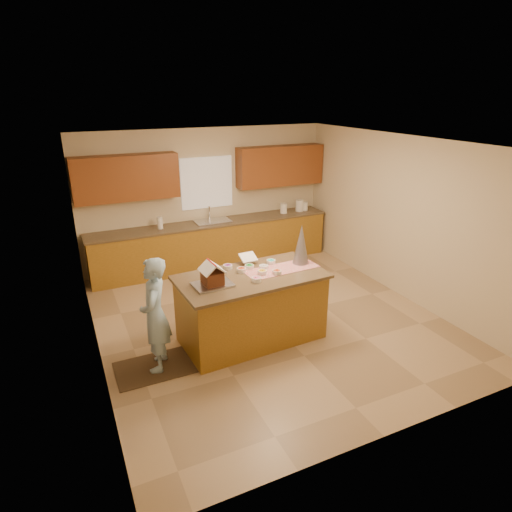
% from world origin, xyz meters
% --- Properties ---
extents(floor, '(5.50, 5.50, 0.00)m').
position_xyz_m(floor, '(0.00, 0.00, 0.00)').
color(floor, tan).
rests_on(floor, ground).
extents(ceiling, '(5.50, 5.50, 0.00)m').
position_xyz_m(ceiling, '(0.00, 0.00, 2.70)').
color(ceiling, silver).
rests_on(ceiling, floor).
extents(wall_back, '(5.50, 5.50, 0.00)m').
position_xyz_m(wall_back, '(0.00, 2.75, 1.35)').
color(wall_back, beige).
rests_on(wall_back, floor).
extents(wall_front, '(5.50, 5.50, 0.00)m').
position_xyz_m(wall_front, '(0.00, -2.75, 1.35)').
color(wall_front, beige).
rests_on(wall_front, floor).
extents(wall_left, '(5.50, 5.50, 0.00)m').
position_xyz_m(wall_left, '(-2.50, 0.00, 1.35)').
color(wall_left, beige).
rests_on(wall_left, floor).
extents(wall_right, '(5.50, 5.50, 0.00)m').
position_xyz_m(wall_right, '(2.50, 0.00, 1.35)').
color(wall_right, beige).
rests_on(wall_right, floor).
extents(stone_accent, '(0.00, 2.50, 2.50)m').
position_xyz_m(stone_accent, '(-2.48, -0.80, 1.25)').
color(stone_accent, gray).
rests_on(stone_accent, wall_left).
extents(window_curtain, '(1.05, 0.03, 1.00)m').
position_xyz_m(window_curtain, '(0.00, 2.72, 1.65)').
color(window_curtain, white).
rests_on(window_curtain, wall_back).
extents(back_counter_base, '(4.80, 0.60, 0.88)m').
position_xyz_m(back_counter_base, '(0.00, 2.45, 0.44)').
color(back_counter_base, '#9E6820').
rests_on(back_counter_base, floor).
extents(back_counter_top, '(4.85, 0.63, 0.04)m').
position_xyz_m(back_counter_top, '(0.00, 2.45, 0.90)').
color(back_counter_top, brown).
rests_on(back_counter_top, back_counter_base).
extents(upper_cabinet_left, '(1.85, 0.35, 0.80)m').
position_xyz_m(upper_cabinet_left, '(-1.55, 2.57, 1.90)').
color(upper_cabinet_left, brown).
rests_on(upper_cabinet_left, wall_back).
extents(upper_cabinet_right, '(1.85, 0.35, 0.80)m').
position_xyz_m(upper_cabinet_right, '(1.55, 2.57, 1.90)').
color(upper_cabinet_right, brown).
rests_on(upper_cabinet_right, wall_back).
extents(sink, '(0.70, 0.45, 0.12)m').
position_xyz_m(sink, '(0.00, 2.45, 0.89)').
color(sink, silver).
rests_on(sink, back_counter_top).
extents(faucet, '(0.03, 0.03, 0.28)m').
position_xyz_m(faucet, '(0.00, 2.63, 1.06)').
color(faucet, silver).
rests_on(faucet, back_counter_top).
extents(island_base, '(1.99, 1.07, 0.95)m').
position_xyz_m(island_base, '(-0.46, -0.42, 0.47)').
color(island_base, '#9E6820').
rests_on(island_base, floor).
extents(island_top, '(2.08, 1.16, 0.04)m').
position_xyz_m(island_top, '(-0.46, -0.42, 0.97)').
color(island_top, brown).
rests_on(island_top, island_base).
extents(table_runner, '(1.10, 0.44, 0.01)m').
position_xyz_m(table_runner, '(0.02, -0.40, 0.99)').
color(table_runner, '#AD0C11').
rests_on(table_runner, island_top).
extents(baking_tray, '(0.51, 0.39, 0.03)m').
position_xyz_m(baking_tray, '(-1.05, -0.51, 1.00)').
color(baking_tray, silver).
rests_on(baking_tray, island_top).
extents(cookbook, '(0.25, 0.20, 0.10)m').
position_xyz_m(cookbook, '(-0.32, -0.01, 1.09)').
color(cookbook, white).
rests_on(cookbook, island_top).
extents(tinsel_tree, '(0.25, 0.25, 0.59)m').
position_xyz_m(tinsel_tree, '(0.37, -0.32, 1.29)').
color(tinsel_tree, '#B1B3BE').
rests_on(tinsel_tree, island_top).
extents(rug, '(1.02, 0.66, 0.01)m').
position_xyz_m(rug, '(-1.88, -0.55, 0.01)').
color(rug, black).
rests_on(rug, floor).
extents(boy, '(0.53, 0.64, 1.50)m').
position_xyz_m(boy, '(-1.83, -0.55, 0.76)').
color(boy, '#9EC6E1').
rests_on(boy, rug).
extents(canister_a, '(0.15, 0.15, 0.21)m').
position_xyz_m(canister_a, '(1.59, 2.45, 1.02)').
color(canister_a, white).
rests_on(canister_a, back_counter_top).
extents(canister_b, '(0.17, 0.17, 0.24)m').
position_xyz_m(canister_b, '(1.98, 2.45, 1.04)').
color(canister_b, white).
rests_on(canister_b, back_counter_top).
extents(canister_c, '(0.13, 0.13, 0.19)m').
position_xyz_m(canister_c, '(2.11, 2.45, 1.01)').
color(canister_c, white).
rests_on(canister_c, back_counter_top).
extents(paper_towel, '(0.10, 0.10, 0.22)m').
position_xyz_m(paper_towel, '(-1.04, 2.45, 1.03)').
color(paper_towel, white).
rests_on(paper_towel, back_counter_top).
extents(gingerbread_house, '(0.31, 0.32, 0.30)m').
position_xyz_m(gingerbread_house, '(-1.05, -0.51, 1.13)').
color(gingerbread_house, '#5D2B18').
rests_on(gingerbread_house, baking_tray).
extents(candy_bowls, '(0.77, 0.70, 0.06)m').
position_xyz_m(candy_bowls, '(-0.34, -0.33, 1.02)').
color(candy_bowls, green).
rests_on(candy_bowls, island_top).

